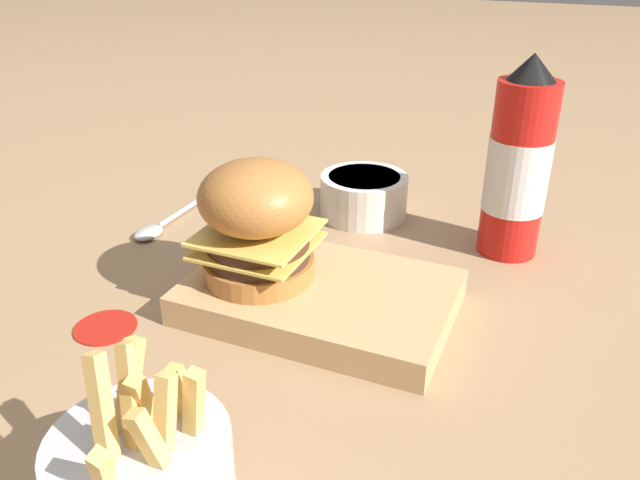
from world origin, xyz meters
The scene contains 8 objects.
ground_plane centered at (0.00, 0.00, 0.00)m, with size 6.00×6.00×0.00m, color #9E7A56.
serving_board centered at (-0.02, 0.06, 0.02)m, with size 0.27×0.18×0.03m.
burger centered at (0.05, 0.07, 0.10)m, with size 0.11×0.11×0.13m.
ketchup_bottle centered at (-0.18, -0.15, 0.11)m, with size 0.07×0.07×0.24m.
fries_basket centered at (-0.01, 0.35, 0.04)m, with size 0.12×0.12×0.14m.
side_bowl centered at (0.02, -0.18, 0.03)m, with size 0.12×0.12×0.06m.
spoon centered at (0.25, -0.02, 0.01)m, with size 0.03×0.14×0.01m.
ketchup_puddle centered at (0.17, 0.18, 0.00)m, with size 0.06×0.06×0.00m.
Camera 1 is at (-0.23, 0.57, 0.36)m, focal length 35.00 mm.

